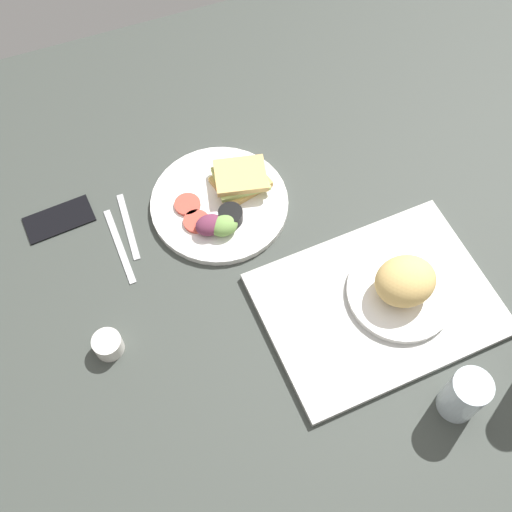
{
  "coord_description": "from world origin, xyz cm",
  "views": [
    {
      "loc": [
        24.21,
        60.22,
        114.99
      ],
      "look_at": [
        2.0,
        3.0,
        4.0
      ],
      "focal_mm": 44.39,
      "sensor_mm": 36.0,
      "label": 1
    }
  ],
  "objects_px": {
    "drinking_glass": "(464,395)",
    "espresso_cup": "(108,345)",
    "bread_plate_near": "(403,285)",
    "fork": "(128,226)",
    "plate_with_salad": "(223,202)",
    "serving_tray": "(377,304)",
    "cell_phone": "(59,219)",
    "knife": "(119,246)"
  },
  "relations": [
    {
      "from": "bread_plate_near",
      "to": "plate_with_salad",
      "type": "distance_m",
      "value": 0.42
    },
    {
      "from": "serving_tray",
      "to": "knife",
      "type": "height_order",
      "value": "serving_tray"
    },
    {
      "from": "drinking_glass",
      "to": "espresso_cup",
      "type": "height_order",
      "value": "drinking_glass"
    },
    {
      "from": "fork",
      "to": "cell_phone",
      "type": "xyz_separation_m",
      "value": [
        0.13,
        -0.07,
        0.0
      ]
    },
    {
      "from": "drinking_glass",
      "to": "espresso_cup",
      "type": "bearing_deg",
      "value": -30.78
    },
    {
      "from": "plate_with_salad",
      "to": "fork",
      "type": "distance_m",
      "value": 0.21
    },
    {
      "from": "knife",
      "to": "cell_phone",
      "type": "bearing_deg",
      "value": -138.57
    },
    {
      "from": "bread_plate_near",
      "to": "knife",
      "type": "relative_size",
      "value": 1.12
    },
    {
      "from": "serving_tray",
      "to": "plate_with_salad",
      "type": "relative_size",
      "value": 1.51
    },
    {
      "from": "bread_plate_near",
      "to": "fork",
      "type": "height_order",
      "value": "bread_plate_near"
    },
    {
      "from": "serving_tray",
      "to": "bread_plate_near",
      "type": "height_order",
      "value": "bread_plate_near"
    },
    {
      "from": "plate_with_salad",
      "to": "cell_phone",
      "type": "bearing_deg",
      "value": -15.5
    },
    {
      "from": "serving_tray",
      "to": "cell_phone",
      "type": "distance_m",
      "value": 0.69
    },
    {
      "from": "plate_with_salad",
      "to": "serving_tray",
      "type": "bearing_deg",
      "value": 121.7
    },
    {
      "from": "plate_with_salad",
      "to": "drinking_glass",
      "type": "xyz_separation_m",
      "value": [
        -0.25,
        0.57,
        0.04
      ]
    },
    {
      "from": "serving_tray",
      "to": "fork",
      "type": "relative_size",
      "value": 2.65
    },
    {
      "from": "espresso_cup",
      "to": "bread_plate_near",
      "type": "bearing_deg",
      "value": 169.69
    },
    {
      "from": "drinking_glass",
      "to": "cell_phone",
      "type": "distance_m",
      "value": 0.89
    },
    {
      "from": "cell_phone",
      "to": "fork",
      "type": "bearing_deg",
      "value": 147.74
    },
    {
      "from": "bread_plate_near",
      "to": "fork",
      "type": "xyz_separation_m",
      "value": [
        0.46,
        -0.36,
        -0.05
      ]
    },
    {
      "from": "bread_plate_near",
      "to": "drinking_glass",
      "type": "distance_m",
      "value": 0.23
    },
    {
      "from": "espresso_cup",
      "to": "knife",
      "type": "bearing_deg",
      "value": -109.81
    },
    {
      "from": "plate_with_salad",
      "to": "cell_phone",
      "type": "distance_m",
      "value": 0.35
    },
    {
      "from": "fork",
      "to": "cell_phone",
      "type": "distance_m",
      "value": 0.15
    },
    {
      "from": "cell_phone",
      "to": "drinking_glass",
      "type": "bearing_deg",
      "value": 127.31
    },
    {
      "from": "espresso_cup",
      "to": "cell_phone",
      "type": "distance_m",
      "value": 0.33
    },
    {
      "from": "drinking_glass",
      "to": "espresso_cup",
      "type": "relative_size",
      "value": 2.07
    },
    {
      "from": "plate_with_salad",
      "to": "espresso_cup",
      "type": "xyz_separation_m",
      "value": [
        0.31,
        0.23,
        0.0
      ]
    },
    {
      "from": "serving_tray",
      "to": "espresso_cup",
      "type": "distance_m",
      "value": 0.53
    },
    {
      "from": "drinking_glass",
      "to": "cell_phone",
      "type": "height_order",
      "value": "drinking_glass"
    },
    {
      "from": "plate_with_salad",
      "to": "knife",
      "type": "distance_m",
      "value": 0.24
    },
    {
      "from": "serving_tray",
      "to": "espresso_cup",
      "type": "bearing_deg",
      "value": -11.3
    },
    {
      "from": "bread_plate_near",
      "to": "drinking_glass",
      "type": "height_order",
      "value": "drinking_glass"
    },
    {
      "from": "drinking_glass",
      "to": "knife",
      "type": "relative_size",
      "value": 0.61
    },
    {
      "from": "serving_tray",
      "to": "knife",
      "type": "xyz_separation_m",
      "value": [
        0.44,
        -0.32,
        -0.01
      ]
    },
    {
      "from": "knife",
      "to": "cell_phone",
      "type": "distance_m",
      "value": 0.15
    },
    {
      "from": "plate_with_salad",
      "to": "espresso_cup",
      "type": "bearing_deg",
      "value": 36.21
    },
    {
      "from": "plate_with_salad",
      "to": "fork",
      "type": "relative_size",
      "value": 1.75
    },
    {
      "from": "knife",
      "to": "espresso_cup",
      "type": "bearing_deg",
      "value": -21.62
    },
    {
      "from": "bread_plate_near",
      "to": "drinking_glass",
      "type": "relative_size",
      "value": 1.84
    },
    {
      "from": "bread_plate_near",
      "to": "espresso_cup",
      "type": "relative_size",
      "value": 3.8
    },
    {
      "from": "serving_tray",
      "to": "drinking_glass",
      "type": "bearing_deg",
      "value": 100.92
    }
  ]
}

